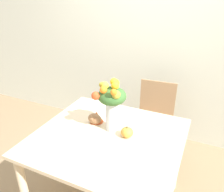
{
  "coord_description": "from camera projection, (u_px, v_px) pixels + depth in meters",
  "views": [
    {
      "loc": [
        0.61,
        -1.25,
        1.75
      ],
      "look_at": [
        -0.01,
        0.09,
        1.06
      ],
      "focal_mm": 35.0,
      "sensor_mm": 36.0,
      "label": 1
    }
  ],
  "objects": [
    {
      "name": "dining_chair_near_window",
      "position": [
        154.0,
        119.0,
        2.46
      ],
      "size": [
        0.44,
        0.44,
        0.88
      ],
      "rotation": [
        0.0,
        0.0,
        0.05
      ],
      "color": "#9E7A56",
      "rests_on": "ground_plane"
    },
    {
      "name": "pumpkin",
      "position": [
        127.0,
        132.0,
        1.65
      ],
      "size": [
        0.1,
        0.1,
        0.09
      ],
      "color": "gold",
      "rests_on": "dining_table"
    },
    {
      "name": "flower_vase",
      "position": [
        112.0,
        101.0,
        1.64
      ],
      "size": [
        0.23,
        0.23,
        0.44
      ],
      "color": "silver",
      "rests_on": "dining_table"
    },
    {
      "name": "wall_back",
      "position": [
        158.0,
        32.0,
        2.54
      ],
      "size": [
        8.0,
        0.06,
        2.7
      ],
      "color": "silver",
      "rests_on": "ground_plane"
    },
    {
      "name": "dining_table",
      "position": [
        108.0,
        147.0,
        1.72
      ],
      "size": [
        1.11,
        1.02,
        0.76
      ],
      "color": "beige",
      "rests_on": "ground_plane"
    },
    {
      "name": "turkey_figurine",
      "position": [
        96.0,
        118.0,
        1.83
      ],
      "size": [
        0.12,
        0.16,
        0.1
      ],
      "color": "#936642",
      "rests_on": "dining_table"
    }
  ]
}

